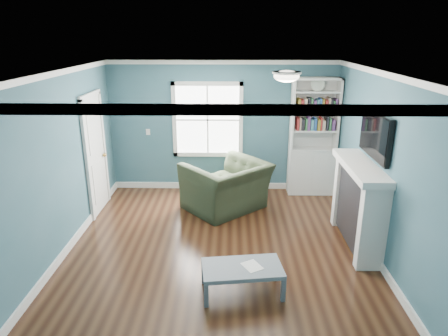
{
  "coord_description": "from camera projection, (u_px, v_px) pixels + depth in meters",
  "views": [
    {
      "loc": [
        0.18,
        -5.3,
        3.07
      ],
      "look_at": [
        0.07,
        0.4,
        1.15
      ],
      "focal_mm": 32.0,
      "sensor_mm": 36.0,
      "label": 1
    }
  ],
  "objects": [
    {
      "name": "light_switch",
      "position": [
        148.0,
        132.0,
        8.0
      ],
      "size": [
        0.08,
        0.01,
        0.12
      ],
      "primitive_type": "cube",
      "color": "white",
      "rests_on": "room_walls"
    },
    {
      "name": "room_walls",
      "position": [
        219.0,
        148.0,
        5.5
      ],
      "size": [
        5.0,
        5.0,
        5.0
      ],
      "color": "#2E5966",
      "rests_on": "ground"
    },
    {
      "name": "coffee_table",
      "position": [
        242.0,
        270.0,
        4.91
      ],
      "size": [
        1.04,
        0.66,
        0.36
      ],
      "rotation": [
        0.0,
        0.0,
        0.13
      ],
      "color": "#4E535D",
      "rests_on": "ground"
    },
    {
      "name": "bookshelf",
      "position": [
        312.0,
        149.0,
        7.85
      ],
      "size": [
        0.9,
        0.35,
        2.31
      ],
      "color": "silver",
      "rests_on": "ground"
    },
    {
      "name": "paper_sheet",
      "position": [
        252.0,
        266.0,
        4.91
      ],
      "size": [
        0.3,
        0.32,
        0.0
      ],
      "primitive_type": "cube",
      "rotation": [
        0.0,
        0.0,
        0.52
      ],
      "color": "white",
      "rests_on": "coffee_table"
    },
    {
      "name": "window",
      "position": [
        208.0,
        120.0,
        7.9
      ],
      "size": [
        1.4,
        0.06,
        1.5
      ],
      "color": "white",
      "rests_on": "room_walls"
    },
    {
      "name": "floor",
      "position": [
        219.0,
        249.0,
        6.0
      ],
      "size": [
        5.0,
        5.0,
        0.0
      ],
      "primitive_type": "plane",
      "color": "black",
      "rests_on": "ground"
    },
    {
      "name": "door",
      "position": [
        95.0,
        153.0,
        7.03
      ],
      "size": [
        0.12,
        0.98,
        2.17
      ],
      "color": "silver",
      "rests_on": "ground"
    },
    {
      "name": "ceiling_fixture",
      "position": [
        287.0,
        75.0,
        5.27
      ],
      "size": [
        0.38,
        0.38,
        0.15
      ],
      "color": "white",
      "rests_on": "room_walls"
    },
    {
      "name": "trim",
      "position": [
        219.0,
        171.0,
        5.61
      ],
      "size": [
        4.5,
        5.0,
        2.6
      ],
      "color": "white",
      "rests_on": "ground"
    },
    {
      "name": "fireplace",
      "position": [
        358.0,
        206.0,
        5.95
      ],
      "size": [
        0.44,
        1.58,
        1.3
      ],
      "color": "black",
      "rests_on": "ground"
    },
    {
      "name": "recliner",
      "position": [
        226.0,
        179.0,
        7.19
      ],
      "size": [
        1.59,
        1.55,
        1.18
      ],
      "primitive_type": "imported",
      "rotation": [
        0.0,
        0.0,
        -2.42
      ],
      "color": "#222E1C",
      "rests_on": "ground"
    },
    {
      "name": "tv",
      "position": [
        375.0,
        135.0,
        5.6
      ],
      "size": [
        0.06,
        1.1,
        0.65
      ],
      "primitive_type": "cube",
      "color": "black",
      "rests_on": "fireplace"
    }
  ]
}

